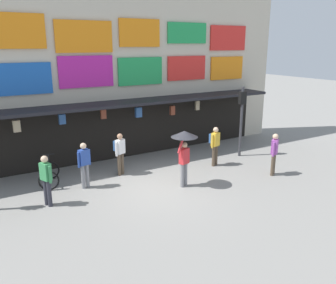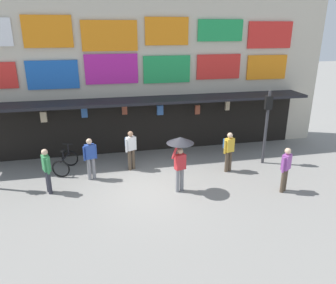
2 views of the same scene
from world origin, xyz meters
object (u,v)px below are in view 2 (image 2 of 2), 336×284
Objects in this scene: pedestrian_in_green at (286,167)px; pedestrian_with_umbrella at (180,149)px; pedestrian_in_blue at (131,147)px; bicycle_parked at (66,162)px; pedestrian_in_white at (90,157)px; traffic_light_far at (267,116)px; pedestrian_in_yellow at (229,149)px; pedestrian_in_red at (47,169)px.

pedestrian_in_green is 0.81× the size of pedestrian_with_umbrella.
pedestrian_in_green is at bearing -30.91° from pedestrian_in_blue.
bicycle_parked is 0.77× the size of pedestrian_in_white.
pedestrian_with_umbrella reaches higher than bicycle_parked.
pedestrian_in_green is (7.85, -3.46, 0.55)m from bicycle_parked.
traffic_light_far is 8.61m from bicycle_parked.
traffic_light_far is 2.87m from pedestrian_in_green.
pedestrian_in_yellow and pedestrian_in_blue have the same top height.
pedestrian_in_white and pedestrian_in_red have the same top height.
pedestrian_in_yellow reaches higher than bicycle_parked.
pedestrian_in_white is (-5.49, 0.43, -0.04)m from pedestrian_in_yellow.
traffic_light_far is 4.58m from pedestrian_with_umbrella.
pedestrian_in_yellow is 6.99m from pedestrian_in_red.
pedestrian_with_umbrella is (-2.37, -1.26, 0.66)m from pedestrian_in_yellow.
pedestrian_in_green is (1.31, -2.08, -0.04)m from pedestrian_in_yellow.
pedestrian_in_green is at bearing -57.84° from pedestrian_in_yellow.
pedestrian_with_umbrella is (4.61, -0.88, 0.69)m from pedestrian_in_red.
pedestrian_in_blue is at bearing 165.17° from pedestrian_in_yellow.
pedestrian_in_blue reaches higher than bicycle_parked.
pedestrian_in_yellow and pedestrian_in_green have the same top height.
pedestrian_with_umbrella is (-4.20, -1.74, -0.50)m from traffic_light_far.
bicycle_parked is at bearing 173.83° from traffic_light_far.
pedestrian_in_yellow is 5.51m from pedestrian_in_white.
pedestrian_in_yellow is at bearing -11.97° from bicycle_parked.
traffic_light_far reaches higher than pedestrian_with_umbrella.
pedestrian_in_red is 1.00× the size of pedestrian_in_blue.
bicycle_parked is 0.77× the size of pedestrian_in_green.
pedestrian_with_umbrella is at bearing 167.52° from pedestrian_in_green.
pedestrian_in_yellow is 2.45m from pedestrian_in_green.
traffic_light_far is 5.86m from pedestrian_in_blue.
pedestrian_in_red is at bearing 168.46° from pedestrian_in_green.
pedestrian_in_green is (6.80, -2.50, 0.00)m from pedestrian_in_white.
pedestrian_in_yellow is at bearing -4.45° from pedestrian_in_white.
traffic_light_far is 7.43m from pedestrian_in_white.
traffic_light_far is 1.90× the size of pedestrian_in_blue.
pedestrian_in_yellow is at bearing 122.16° from pedestrian_in_green.
pedestrian_in_yellow is (6.54, -1.39, 0.59)m from bicycle_parked.
pedestrian_in_green is 3.82m from pedestrian_with_umbrella.
pedestrian_in_white is at bearing 151.60° from pedestrian_with_umbrella.
pedestrian_in_white is at bearing -42.45° from bicycle_parked.
pedestrian_in_yellow is (-1.84, -0.48, -1.16)m from traffic_light_far.
pedestrian_in_red is at bearing -155.57° from pedestrian_in_blue.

